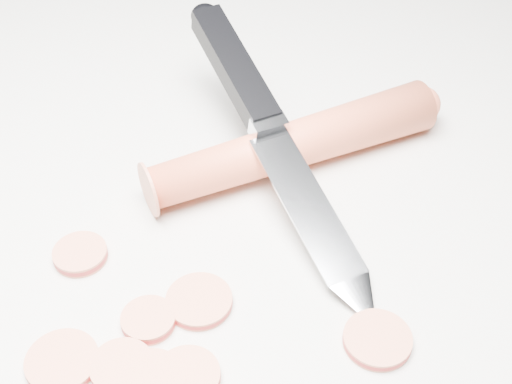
# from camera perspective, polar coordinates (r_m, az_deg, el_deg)

# --- Properties ---
(ground) EXTENTS (2.40, 2.40, 0.00)m
(ground) POSITION_cam_1_polar(r_m,az_deg,el_deg) (0.45, -3.71, -5.21)
(ground) COLOR beige
(ground) RESTS_ON ground
(carrot) EXTENTS (0.20, 0.14, 0.03)m
(carrot) POSITION_cam_1_polar(r_m,az_deg,el_deg) (0.50, 3.07, 3.82)
(carrot) COLOR #DD5130
(carrot) RESTS_ON ground
(carrot_slice_0) EXTENTS (0.04, 0.04, 0.01)m
(carrot_slice_0) POSITION_cam_1_polar(r_m,az_deg,el_deg) (0.41, -15.25, -12.94)
(carrot_slice_0) COLOR #D66F4E
(carrot_slice_0) RESTS_ON ground
(carrot_slice_2) EXTENTS (0.04, 0.04, 0.01)m
(carrot_slice_2) POSITION_cam_1_polar(r_m,az_deg,el_deg) (0.42, -4.58, -8.70)
(carrot_slice_2) COLOR #D66F4E
(carrot_slice_2) RESTS_ON ground
(carrot_slice_3) EXTENTS (0.04, 0.04, 0.01)m
(carrot_slice_3) POSITION_cam_1_polar(r_m,az_deg,el_deg) (0.40, -5.51, -14.45)
(carrot_slice_3) COLOR #D66F4E
(carrot_slice_3) RESTS_ON ground
(carrot_slice_4) EXTENTS (0.04, 0.04, 0.01)m
(carrot_slice_4) POSITION_cam_1_polar(r_m,az_deg,el_deg) (0.41, 9.69, -11.57)
(carrot_slice_4) COLOR #D66F4E
(carrot_slice_4) RESTS_ON ground
(carrot_slice_5) EXTENTS (0.03, 0.03, 0.01)m
(carrot_slice_5) POSITION_cam_1_polar(r_m,az_deg,el_deg) (0.46, -13.89, -4.85)
(carrot_slice_5) COLOR #D66F4E
(carrot_slice_5) RESTS_ON ground
(carrot_slice_6) EXTENTS (0.03, 0.03, 0.01)m
(carrot_slice_6) POSITION_cam_1_polar(r_m,az_deg,el_deg) (0.42, -8.61, -10.09)
(carrot_slice_6) COLOR #D66F4E
(carrot_slice_6) RESTS_ON ground
(carrot_slice_7) EXTENTS (0.03, 0.03, 0.01)m
(carrot_slice_7) POSITION_cam_1_polar(r_m,az_deg,el_deg) (0.40, -10.68, -13.63)
(carrot_slice_7) COLOR #D66F4E
(carrot_slice_7) RESTS_ON ground
(carrot_slice_8) EXTENTS (0.04, 0.04, 0.01)m
(carrot_slice_8) POSITION_cam_1_polar(r_m,az_deg,el_deg) (0.40, -8.56, -14.90)
(carrot_slice_8) COLOR #D66F4E
(carrot_slice_8) RESTS_ON ground
(kitchen_knife) EXTENTS (0.17, 0.24, 0.08)m
(kitchen_knife) POSITION_cam_1_polar(r_m,az_deg,el_deg) (0.47, 1.81, 4.13)
(kitchen_knife) COLOR silver
(kitchen_knife) RESTS_ON ground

